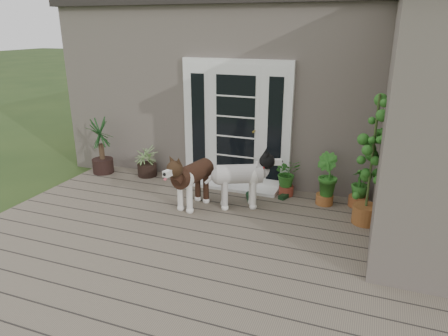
% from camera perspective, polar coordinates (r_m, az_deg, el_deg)
% --- Properties ---
extents(deck, '(6.20, 4.60, 0.12)m').
position_cam_1_polar(deck, '(5.39, -4.14, -11.05)').
color(deck, '#6B5B4C').
rests_on(deck, ground).
extents(house_main, '(7.40, 4.00, 3.10)m').
position_cam_1_polar(house_main, '(8.77, 7.44, 11.07)').
color(house_main, '#665E54').
rests_on(house_main, ground).
extents(roof_main, '(7.60, 4.20, 0.20)m').
position_cam_1_polar(roof_main, '(8.70, 7.94, 21.89)').
color(roof_main, '#2D2826').
rests_on(roof_main, house_main).
extents(door_unit, '(1.90, 0.14, 2.15)m').
position_cam_1_polar(door_unit, '(6.95, 1.71, 6.12)').
color(door_unit, white).
rests_on(door_unit, deck).
extents(door_step, '(1.60, 0.40, 0.05)m').
position_cam_1_polar(door_step, '(7.09, 1.10, -2.52)').
color(door_step, white).
rests_on(door_step, deck).
extents(brindle_dog, '(0.59, 1.02, 0.79)m').
position_cam_1_polar(brindle_dog, '(6.24, -4.33, -2.02)').
color(brindle_dog, '#3D2216').
rests_on(brindle_dog, deck).
extents(white_dog, '(1.03, 0.77, 0.79)m').
position_cam_1_polar(white_dog, '(6.21, 2.12, -2.11)').
color(white_dog, white).
rests_on(white_dog, deck).
extents(spider_plant, '(0.68, 0.68, 0.63)m').
position_cam_1_polar(spider_plant, '(7.68, -10.74, 1.16)').
color(spider_plant, '#9FB36E').
rests_on(spider_plant, deck).
extents(yucca, '(0.84, 0.84, 1.07)m').
position_cam_1_polar(yucca, '(7.98, -16.78, 3.02)').
color(yucca, black).
rests_on(yucca, deck).
extents(herb_a, '(0.58, 0.58, 0.54)m').
position_cam_1_polar(herb_a, '(6.76, 8.74, -1.63)').
color(herb_a, '#1F5719').
rests_on(herb_a, deck).
extents(herb_b, '(0.57, 0.57, 0.60)m').
position_cam_1_polar(herb_b, '(6.53, 13.98, -2.45)').
color(herb_b, '#1A5317').
rests_on(herb_b, deck).
extents(herb_c, '(0.44, 0.44, 0.48)m').
position_cam_1_polar(herb_c, '(6.62, 18.34, -3.13)').
color(herb_c, '#2B631C').
rests_on(herb_c, deck).
extents(sapling, '(0.67, 0.67, 1.89)m').
position_cam_1_polar(sapling, '(5.85, 19.93, 1.11)').
color(sapling, '#20641C').
rests_on(sapling, deck).
extents(clog_left, '(0.23, 0.31, 0.09)m').
position_cam_1_polar(clog_left, '(6.62, 3.61, -4.02)').
color(clog_left, '#17391F').
rests_on(clog_left, deck).
extents(clog_right, '(0.23, 0.32, 0.09)m').
position_cam_1_polar(clog_right, '(6.73, 8.48, -3.78)').
color(clog_right, black).
rests_on(clog_right, deck).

